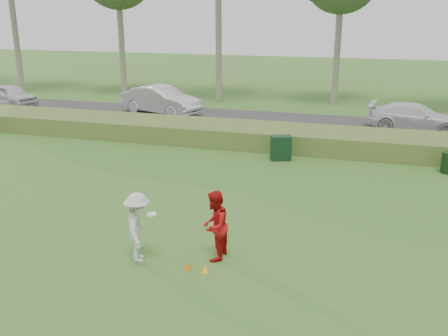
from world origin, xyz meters
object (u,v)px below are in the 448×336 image
(car_left, at_px, (11,95))
(cone_orange, at_px, (187,266))
(cone_yellow, at_px, (205,268))
(utility_cabinet, at_px, (281,148))
(player_red, at_px, (215,226))
(car_mid, at_px, (161,100))
(car_right, at_px, (415,117))
(player_white, at_px, (138,227))

(car_left, bearing_deg, cone_orange, -114.19)
(cone_yellow, height_order, utility_cabinet, utility_cabinet)
(player_red, height_order, cone_orange, player_red)
(cone_yellow, distance_m, car_mid, 20.04)
(cone_orange, relative_size, car_mid, 0.04)
(car_right, bearing_deg, player_red, 167.35)
(car_right, bearing_deg, car_mid, 95.84)
(utility_cabinet, distance_m, car_right, 9.50)
(cone_yellow, xyz_separation_m, car_left, (-19.78, 17.68, 0.66))
(car_mid, bearing_deg, car_left, 109.00)
(cone_yellow, height_order, car_mid, car_mid)
(player_red, bearing_deg, car_right, 162.82)
(player_white, xyz_separation_m, car_mid, (-7.02, 17.81, -0.01))
(car_left, bearing_deg, utility_cabinet, -92.20)
(player_red, bearing_deg, utility_cabinet, -177.79)
(cone_orange, height_order, car_mid, car_mid)
(player_white, bearing_deg, player_red, -93.29)
(utility_cabinet, height_order, car_mid, car_mid)
(player_red, relative_size, cone_yellow, 8.85)
(cone_orange, bearing_deg, cone_yellow, -1.30)
(utility_cabinet, bearing_deg, car_mid, 120.40)
(player_white, xyz_separation_m, player_red, (1.88, 0.64, 0.01))
(cone_yellow, bearing_deg, player_white, 175.79)
(player_red, xyz_separation_m, utility_cabinet, (0.04, 9.50, -0.40))
(player_red, height_order, car_left, player_red)
(cone_yellow, relative_size, car_right, 0.04)
(cone_orange, relative_size, utility_cabinet, 0.19)
(cone_yellow, distance_m, car_right, 18.66)
(player_white, relative_size, car_right, 0.38)
(car_mid, bearing_deg, cone_orange, -137.30)
(cone_orange, distance_m, car_left, 26.18)
(player_white, height_order, utility_cabinet, player_white)
(car_mid, height_order, car_right, car_mid)
(car_left, height_order, car_mid, car_mid)
(player_red, distance_m, cone_yellow, 1.14)
(player_red, bearing_deg, player_white, -68.84)
(player_red, distance_m, car_right, 17.92)
(cone_orange, distance_m, cone_yellow, 0.48)
(player_white, relative_size, cone_orange, 9.08)
(player_red, distance_m, car_left, 26.03)
(car_left, bearing_deg, player_white, -116.11)
(car_left, bearing_deg, player_red, -112.22)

